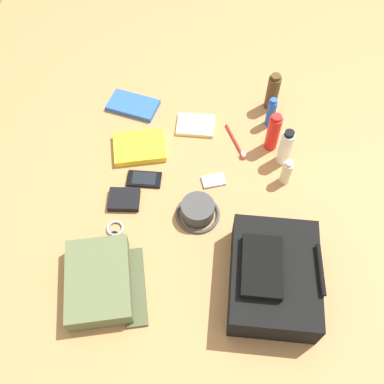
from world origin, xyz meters
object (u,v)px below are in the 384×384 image
object	(u,v)px
backpack	(273,277)
bucket_hat	(198,211)
deodorant_spray	(271,112)
wallet	(124,199)
travel_guidebook	(139,147)
toothpaste_tube	(286,147)
lotion_bottle	(286,172)
notepad	(195,125)
paperback_novel	(133,105)
toiletry_pouch	(101,282)
sunscreen_spray	(273,132)
wristwatch	(115,229)
cologne_bottle	(273,92)
toothbrush	(236,143)
cell_phone	(144,179)
media_player	(213,181)

from	to	relation	value
backpack	bucket_hat	size ratio (longest dim) A/B	2.35
deodorant_spray	wallet	distance (m)	0.67
travel_guidebook	toothpaste_tube	bearing A→B (deg)	87.13
lotion_bottle	notepad	distance (m)	0.43
backpack	paperback_novel	distance (m)	0.92
toiletry_pouch	sunscreen_spray	bearing A→B (deg)	136.28
sunscreen_spray	toothpaste_tube	distance (m)	0.08
paperback_novel	notepad	world-z (taller)	paperback_novel
paperback_novel	toiletry_pouch	bearing A→B (deg)	-0.77
notepad	deodorant_spray	bearing A→B (deg)	98.14
paperback_novel	wallet	world-z (taller)	wallet
notepad	toothpaste_tube	bearing A→B (deg)	68.51
toothpaste_tube	deodorant_spray	bearing A→B (deg)	-167.04
bucket_hat	wristwatch	xyz separation A→B (m)	(0.07, -0.28, -0.02)
wallet	toiletry_pouch	bearing A→B (deg)	-6.98
toiletry_pouch	cologne_bottle	xyz separation A→B (m)	(-0.81, 0.58, 0.05)
toiletry_pouch	deodorant_spray	distance (m)	0.91
toothbrush	cell_phone	bearing A→B (deg)	-61.80
cologne_bottle	travel_guidebook	xyz separation A→B (m)	(0.25, -0.52, -0.07)
lotion_bottle	travel_guidebook	xyz separation A→B (m)	(-0.12, -0.55, -0.04)
toothbrush	notepad	distance (m)	0.19
paperback_novel	toothbrush	distance (m)	0.46
wristwatch	wallet	bearing A→B (deg)	171.70
wristwatch	backpack	bearing A→B (deg)	71.71
sunscreen_spray	wallet	world-z (taller)	sunscreen_spray
media_player	deodorant_spray	bearing A→B (deg)	143.06
cologne_bottle	wristwatch	world-z (taller)	cologne_bottle
sunscreen_spray	media_player	world-z (taller)	sunscreen_spray
deodorant_spray	toothpaste_tube	distance (m)	0.19
bucket_hat	travel_guidebook	bearing A→B (deg)	-140.04
lotion_bottle	toothbrush	bearing A→B (deg)	-132.97
sunscreen_spray	toothbrush	world-z (taller)	sunscreen_spray
media_player	notepad	world-z (taller)	notepad
bucket_hat	lotion_bottle	size ratio (longest dim) A/B	1.36
bucket_hat	notepad	xyz separation A→B (m)	(-0.41, -0.03, -0.02)
notepad	backpack	bearing A→B (deg)	25.13
bucket_hat	lotion_bottle	bearing A→B (deg)	116.80
wristwatch	wallet	distance (m)	0.12
toothpaste_tube	lotion_bottle	world-z (taller)	toothpaste_tube
backpack	toothpaste_tube	size ratio (longest dim) A/B	2.25
deodorant_spray	lotion_bottle	distance (m)	0.28
travel_guidebook	cell_phone	xyz separation A→B (m)	(0.14, 0.03, -0.01)
toothpaste_tube	wristwatch	size ratio (longest dim) A/B	2.31
sunscreen_spray	media_player	distance (m)	0.29
cologne_bottle	toothbrush	xyz separation A→B (m)	(0.21, -0.14, -0.07)
toothbrush	wallet	bearing A→B (deg)	-55.50
wallet	notepad	distance (m)	0.44
cologne_bottle	wallet	bearing A→B (deg)	-48.27
cologne_bottle	cell_phone	size ratio (longest dim) A/B	1.31
media_player	wristwatch	bearing A→B (deg)	-57.10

